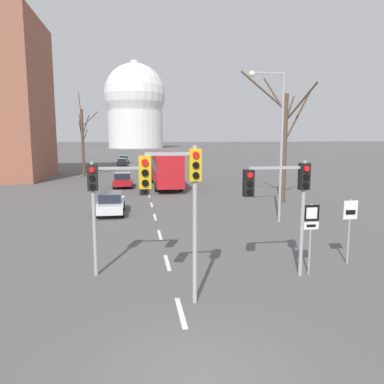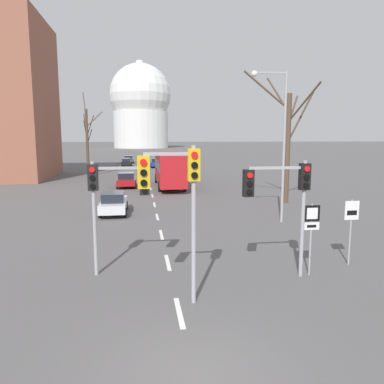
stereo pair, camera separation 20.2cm
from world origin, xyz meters
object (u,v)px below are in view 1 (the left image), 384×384
Objects in this scene: traffic_signal_near_right at (284,190)px; speed_limit_sign at (350,220)px; street_lamp_right at (276,132)px; route_sign_post at (311,226)px; sedan_mid_centre at (151,163)px; city_bus at (166,167)px; sedan_far_left at (124,159)px; sedan_near_left at (111,203)px; sedan_near_right at (122,162)px; traffic_signal_centre_tall at (178,186)px; traffic_signal_near_left at (112,190)px; sedan_far_right at (123,180)px.

speed_limit_sign is (3.24, 0.94, -1.45)m from traffic_signal_near_right.
speed_limit_sign is 8.56m from street_lamp_right.
traffic_signal_near_right is 3.67m from speed_limit_sign.
route_sign_post reaches higher than sedan_mid_centre.
sedan_far_left is at bearing 97.98° from city_bus.
sedan_far_left reaches higher than sedan_near_left.
sedan_near_left is at bearing 130.62° from speed_limit_sign.
sedan_near_left is at bearing -89.34° from sedan_near_right.
traffic_signal_centre_tall is 15.03m from sedan_near_left.
traffic_signal_near_right is 51.62m from sedan_mid_centre.
sedan_far_left is at bearing 89.01° from sedan_near_right.
sedan_mid_centre reaches higher than sedan_near_left.
sedan_near_left is (-2.87, 14.45, -2.97)m from traffic_signal_centre_tall.
sedan_far_right is (-0.36, 25.06, -2.45)m from traffic_signal_near_left.
sedan_near_left is at bearing -89.62° from sedan_far_left.
sedan_far_left is (-1.12, 61.54, -2.45)m from traffic_signal_near_left.
traffic_signal_near_left reaches higher than sedan_far_left.
sedan_mid_centre is 1.10× the size of sedan_far_left.
traffic_signal_near_left is (-6.13, 1.20, -0.04)m from traffic_signal_near_right.
sedan_near_right is 8.41m from sedan_far_left.
street_lamp_right reaches higher than city_bus.
traffic_signal_near_left reaches higher than city_bus.
sedan_far_left is at bearing 96.58° from traffic_signal_near_right.
street_lamp_right is 2.03× the size of sedan_near_left.
speed_limit_sign is 62.69m from sedan_far_left.
route_sign_post is at bearing -81.08° from sedan_near_right.
traffic_signal_near_right is 1.07× the size of sedan_far_right.
sedan_mid_centre is (3.79, 50.31, -2.44)m from traffic_signal_near_left.
street_lamp_right reaches higher than traffic_signal_near_left.
street_lamp_right is 1.98× the size of sedan_near_right.
city_bus is (-2.06, 25.80, -1.21)m from traffic_signal_near_right.
traffic_signal_near_right reaches higher than city_bus.
sedan_near_left is 0.97× the size of sedan_near_right.
sedan_far_right is (-9.53, 17.55, -4.64)m from street_lamp_right.
sedan_near_right is 29.05m from city_bus.
traffic_signal_centre_tall is at bearing -84.98° from sedan_far_right.
traffic_signal_near_left is 24.97m from city_bus.
traffic_signal_near_left is 50.51m from sedan_mid_centre.
speed_limit_sign is 0.63× the size of sedan_mid_centre.
sedan_far_left is (-10.29, 54.04, -4.64)m from street_lamp_right.
sedan_mid_centre is 25.74m from city_bus.
route_sign_post reaches higher than speed_limit_sign.
sedan_far_left is 0.95× the size of sedan_far_right.
sedan_far_right is (0.75, -36.49, -0.00)m from sedan_far_left.
sedan_mid_centre is (-5.58, 50.57, -1.03)m from speed_limit_sign.
sedan_mid_centre is (-5.38, 42.80, -4.63)m from street_lamp_right.
street_lamp_right is at bearing -61.49° from sedan_far_right.
traffic_signal_near_right reaches higher than sedan_near_left.
traffic_signal_near_right is at bearing -109.30° from street_lamp_right.
traffic_signal_near_right is 63.20m from sedan_far_left.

